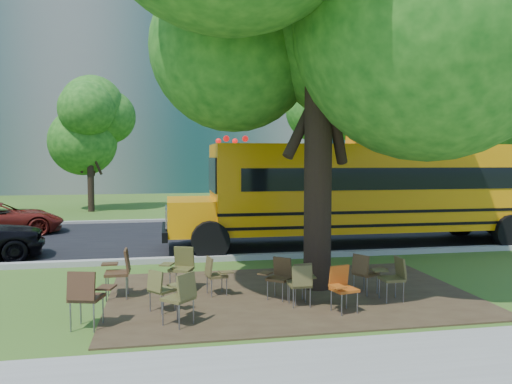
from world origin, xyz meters
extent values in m
plane|color=#325119|center=(0.00, 0.00, 0.00)|extent=(160.00, 160.00, 0.00)
cube|color=#382819|center=(1.00, -0.50, 0.01)|extent=(7.00, 4.50, 0.03)
cube|color=black|center=(0.00, 7.00, 0.02)|extent=(80.00, 8.00, 0.04)
cube|color=gray|center=(0.00, 3.00, 0.07)|extent=(80.00, 0.25, 0.14)
cube|color=gray|center=(0.00, 11.10, 0.07)|extent=(80.00, 0.25, 0.14)
cube|color=slate|center=(-8.00, 36.00, 11.00)|extent=(38.00, 16.00, 22.00)
cube|color=gray|center=(24.00, 38.00, 12.50)|extent=(30.00, 16.00, 25.00)
cylinder|color=black|center=(-5.00, 16.00, 1.75)|extent=(0.32, 0.32, 3.50)
sphere|color=#144F12|center=(-5.00, 16.00, 4.22)|extent=(4.80, 4.80, 4.80)
cylinder|color=black|center=(8.00, 14.00, 2.10)|extent=(0.38, 0.38, 4.20)
sphere|color=#144F12|center=(8.00, 14.00, 5.04)|extent=(5.60, 5.60, 5.60)
cylinder|color=black|center=(16.00, 13.00, 1.80)|extent=(0.34, 0.34, 3.60)
sphere|color=#144F12|center=(16.00, 13.00, 4.35)|extent=(5.00, 5.00, 5.00)
cylinder|color=black|center=(1.66, -0.16, 2.45)|extent=(0.56, 0.56, 4.90)
cube|color=orange|center=(5.64, 4.41, 1.83)|extent=(11.34, 2.65, 2.52)
cube|color=black|center=(5.95, 4.40, 2.11)|extent=(10.73, 2.69, 0.62)
cube|color=orange|center=(-0.67, 4.45, 1.03)|extent=(1.35, 2.27, 0.98)
cube|color=black|center=(5.64, 4.41, 1.18)|extent=(11.36, 2.68, 0.08)
cube|color=black|center=(5.64, 4.41, 0.80)|extent=(11.36, 2.68, 0.08)
cylinder|color=black|center=(-0.23, 3.16, 0.51)|extent=(1.03, 0.32, 1.03)
cylinder|color=black|center=(-0.22, 5.73, 0.51)|extent=(1.03, 0.32, 1.03)
cylinder|color=black|center=(8.62, 3.10, 0.51)|extent=(1.03, 0.32, 1.03)
cylinder|color=black|center=(8.64, 5.67, 0.51)|extent=(1.03, 0.32, 1.03)
cylinder|color=black|center=(10.08, 5.66, 0.51)|extent=(1.03, 0.32, 1.03)
cube|color=#402616|center=(-2.65, -1.77, 0.49)|extent=(0.56, 0.54, 0.05)
cube|color=#402616|center=(-2.70, -1.96, 0.74)|extent=(0.45, 0.21, 0.44)
cube|color=#402616|center=(-2.36, -1.69, 0.63)|extent=(0.31, 0.36, 0.03)
cylinder|color=slate|center=(-2.78, -1.54, 0.25)|extent=(0.03, 0.03, 0.49)
cylinder|color=slate|center=(-2.52, -2.00, 0.25)|extent=(0.03, 0.03, 0.49)
cube|color=brown|center=(-1.48, -1.17, 0.40)|extent=(0.51, 0.51, 0.04)
cube|color=brown|center=(-1.60, -1.28, 0.59)|extent=(0.30, 0.32, 0.35)
cube|color=brown|center=(-1.24, -1.25, 0.50)|extent=(0.31, 0.31, 0.03)
cylinder|color=slate|center=(-1.46, -0.96, 0.20)|extent=(0.02, 0.02, 0.40)
cylinder|color=slate|center=(-1.49, -1.38, 0.20)|extent=(0.02, 0.02, 0.40)
cube|color=brown|center=(-1.23, -1.94, 0.46)|extent=(0.59, 0.59, 0.05)
cube|color=brown|center=(-1.09, -2.07, 0.68)|extent=(0.35, 0.36, 0.41)
cube|color=brown|center=(-1.16, -1.67, 0.58)|extent=(0.36, 0.36, 0.03)
cylinder|color=slate|center=(-1.47, -1.95, 0.23)|extent=(0.02, 0.02, 0.46)
cylinder|color=slate|center=(-0.98, -1.94, 0.23)|extent=(0.02, 0.02, 0.46)
cube|color=#463019|center=(0.69, -0.82, 0.42)|extent=(0.53, 0.53, 0.05)
cube|color=#463019|center=(0.79, -0.69, 0.62)|extent=(0.34, 0.30, 0.37)
cube|color=#463019|center=(0.44, -0.78, 0.53)|extent=(0.32, 0.33, 0.03)
cylinder|color=slate|center=(0.71, -1.04, 0.21)|extent=(0.02, 0.02, 0.42)
cylinder|color=slate|center=(0.67, -0.60, 0.21)|extent=(0.02, 0.02, 0.42)
cube|color=#4D4621|center=(0.97, -1.30, 0.41)|extent=(0.39, 0.37, 0.05)
cube|color=#4D4621|center=(0.96, -1.47, 0.61)|extent=(0.37, 0.09, 0.37)
cube|color=#4D4621|center=(1.19, -1.18, 0.52)|extent=(0.20, 0.26, 0.03)
cylinder|color=slate|center=(0.81, -1.15, 0.21)|extent=(0.02, 0.02, 0.41)
cylinder|color=slate|center=(1.12, -1.46, 0.21)|extent=(0.02, 0.02, 0.41)
cube|color=#AA4B12|center=(1.63, -1.82, 0.43)|extent=(0.48, 0.46, 0.05)
cube|color=#AA4B12|center=(1.58, -1.65, 0.63)|extent=(0.39, 0.18, 0.38)
cube|color=#AA4B12|center=(1.44, -2.00, 0.54)|extent=(0.27, 0.31, 0.03)
cylinder|color=slate|center=(1.82, -1.93, 0.21)|extent=(0.02, 0.02, 0.43)
cylinder|color=slate|center=(1.43, -1.70, 0.21)|extent=(0.02, 0.02, 0.43)
cube|color=#48411F|center=(2.75, -1.30, 0.44)|extent=(0.39, 0.41, 0.05)
cube|color=#48411F|center=(2.92, -1.30, 0.65)|extent=(0.10, 0.39, 0.39)
cube|color=#48411F|center=(2.62, -1.06, 0.55)|extent=(0.27, 0.22, 0.03)
cylinder|color=slate|center=(2.58, -1.46, 0.22)|extent=(0.02, 0.02, 0.44)
cylinder|color=slate|center=(2.92, -1.14, 0.22)|extent=(0.02, 0.02, 0.44)
cube|color=#463119|center=(2.47, -0.76, 0.42)|extent=(0.52, 0.53, 0.05)
cube|color=#463119|center=(2.32, -0.84, 0.63)|extent=(0.26, 0.37, 0.38)
cube|color=#463119|center=(2.69, -0.89, 0.54)|extent=(0.33, 0.31, 0.03)
cylinder|color=slate|center=(2.53, -0.54, 0.21)|extent=(0.02, 0.02, 0.42)
cylinder|color=slate|center=(2.40, -0.98, 0.21)|extent=(0.02, 0.02, 0.42)
cube|color=#422A17|center=(-2.33, -0.14, 0.49)|extent=(0.44, 0.46, 0.05)
cube|color=#422A17|center=(-2.14, -0.14, 0.73)|extent=(0.11, 0.44, 0.44)
cube|color=#422A17|center=(-2.49, 0.13, 0.63)|extent=(0.31, 0.24, 0.03)
cylinder|color=slate|center=(-2.52, -0.32, 0.25)|extent=(0.03, 0.03, 0.49)
cylinder|color=slate|center=(-2.15, 0.05, 0.25)|extent=(0.03, 0.03, 0.49)
cube|color=#504D22|center=(-1.10, 0.12, 0.46)|extent=(0.55, 0.54, 0.05)
cube|color=#504D22|center=(-1.04, 0.30, 0.69)|extent=(0.42, 0.24, 0.41)
cube|color=#504D22|center=(-1.39, 0.08, 0.59)|extent=(0.31, 0.35, 0.03)
cylinder|color=slate|center=(-1.00, -0.10, 0.23)|extent=(0.02, 0.02, 0.46)
cylinder|color=slate|center=(-1.20, 0.35, 0.23)|extent=(0.02, 0.02, 0.46)
cube|color=#4F4222|center=(-0.43, -0.29, 0.40)|extent=(0.42, 0.44, 0.04)
cube|color=#4F4222|center=(-0.59, -0.33, 0.60)|extent=(0.15, 0.37, 0.36)
cube|color=#4F4222|center=(-0.26, -0.48, 0.51)|extent=(0.28, 0.24, 0.03)
cylinder|color=slate|center=(-0.31, -0.12, 0.20)|extent=(0.02, 0.02, 0.40)
cylinder|color=slate|center=(-0.55, -0.47, 0.20)|extent=(0.02, 0.02, 0.40)
cube|color=#4C3F20|center=(1.01, -1.12, 0.41)|extent=(0.45, 0.44, 0.05)
cube|color=#4C3F20|center=(1.04, -1.28, 0.61)|extent=(0.37, 0.16, 0.36)
cube|color=#4C3F20|center=(1.19, -0.95, 0.52)|extent=(0.25, 0.29, 0.03)
cylinder|color=slate|center=(0.82, -1.00, 0.20)|extent=(0.02, 0.02, 0.41)
cylinder|color=slate|center=(1.19, -1.24, 0.20)|extent=(0.02, 0.02, 0.41)
camera|label=1|loc=(-1.43, -9.88, 2.72)|focal=35.00mm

